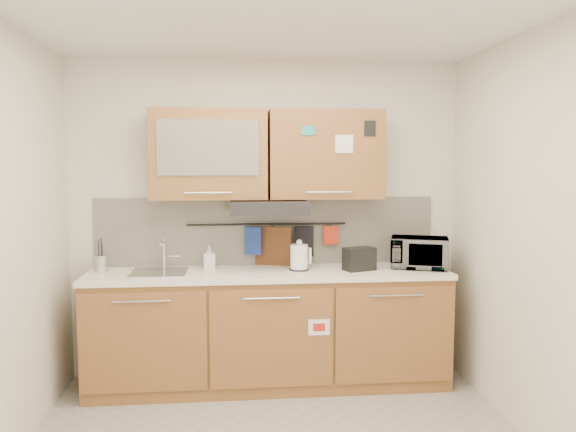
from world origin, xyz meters
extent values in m
plane|color=white|center=(0.00, 0.00, 2.60)|extent=(3.20, 3.20, 0.00)
plane|color=silver|center=(0.00, 1.50, 1.30)|extent=(3.20, 0.00, 3.20)
plane|color=silver|center=(1.60, 0.00, 1.30)|extent=(0.00, 3.00, 3.00)
cube|color=#A4663A|center=(0.00, 1.20, 0.44)|extent=(2.80, 0.60, 0.88)
cube|color=black|center=(0.00, 1.20, 0.05)|extent=(2.80, 0.54, 0.10)
cube|color=brown|center=(-0.93, 0.89, 0.47)|extent=(0.91, 0.02, 0.74)
cylinder|color=silver|center=(-0.93, 0.86, 0.78)|extent=(0.41, 0.01, 0.01)
cube|color=brown|center=(0.00, 0.89, 0.47)|extent=(0.91, 0.02, 0.74)
cylinder|color=silver|center=(0.00, 0.86, 0.78)|extent=(0.41, 0.01, 0.01)
cube|color=brown|center=(0.93, 0.89, 0.47)|extent=(0.91, 0.02, 0.74)
cylinder|color=silver|center=(0.93, 0.86, 0.78)|extent=(0.41, 0.01, 0.01)
cube|color=white|center=(0.00, 1.19, 0.90)|extent=(2.82, 0.62, 0.04)
cube|color=silver|center=(0.00, 1.49, 1.20)|extent=(2.80, 0.02, 0.56)
cube|color=#A4663A|center=(-0.46, 1.32, 1.83)|extent=(0.90, 0.35, 0.70)
cube|color=silver|center=(-0.46, 1.14, 1.88)|extent=(0.76, 0.02, 0.42)
cube|color=brown|center=(0.46, 1.32, 1.83)|extent=(0.90, 0.35, 0.70)
cube|color=white|center=(0.58, 1.14, 1.91)|extent=(0.14, 0.00, 0.14)
cube|color=black|center=(0.00, 1.25, 1.42)|extent=(0.60, 0.46, 0.10)
cube|color=silver|center=(-0.85, 1.20, 0.92)|extent=(0.42, 0.40, 0.03)
cylinder|color=silver|center=(-0.83, 1.36, 1.04)|extent=(0.03, 0.03, 0.24)
cylinder|color=silver|center=(-0.83, 1.28, 1.14)|extent=(0.02, 0.18, 0.02)
cylinder|color=black|center=(0.00, 1.45, 1.26)|extent=(1.30, 0.02, 0.02)
cylinder|color=silver|center=(-1.30, 1.27, 0.99)|extent=(0.14, 0.14, 0.13)
cylinder|color=black|center=(-1.32, 1.28, 1.04)|extent=(0.01, 0.01, 0.25)
cylinder|color=black|center=(-1.29, 1.26, 1.03)|extent=(0.01, 0.01, 0.22)
cylinder|color=black|center=(-1.30, 1.29, 1.05)|extent=(0.01, 0.01, 0.27)
cylinder|color=black|center=(-1.31, 1.25, 1.02)|extent=(0.01, 0.01, 0.19)
cylinder|color=white|center=(0.24, 1.20, 1.02)|extent=(0.16, 0.16, 0.20)
sphere|color=white|center=(0.24, 1.20, 1.14)|extent=(0.05, 0.05, 0.05)
cube|color=white|center=(0.32, 1.21, 1.03)|extent=(0.02, 0.03, 0.13)
cylinder|color=black|center=(0.24, 1.20, 0.93)|extent=(0.16, 0.16, 0.01)
cube|color=black|center=(0.71, 1.15, 1.01)|extent=(0.27, 0.22, 0.18)
cube|color=black|center=(0.67, 1.14, 1.09)|extent=(0.10, 0.12, 0.01)
cube|color=black|center=(0.75, 1.17, 1.09)|extent=(0.10, 0.12, 0.01)
imported|color=#999999|center=(1.21, 1.20, 1.04)|extent=(0.52, 0.43, 0.25)
imported|color=#999999|center=(-0.47, 1.29, 1.02)|extent=(0.10, 0.10, 0.20)
cube|color=brown|center=(0.05, 1.44, 1.05)|extent=(0.29, 0.12, 0.37)
cube|color=#203995|center=(-0.11, 1.44, 1.13)|extent=(0.14, 0.08, 0.23)
cube|color=black|center=(0.31, 1.44, 1.12)|extent=(0.16, 0.08, 0.25)
cube|color=red|center=(0.53, 1.44, 1.16)|extent=(0.13, 0.03, 0.15)
camera|label=1|loc=(-0.27, -3.14, 1.77)|focal=35.00mm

